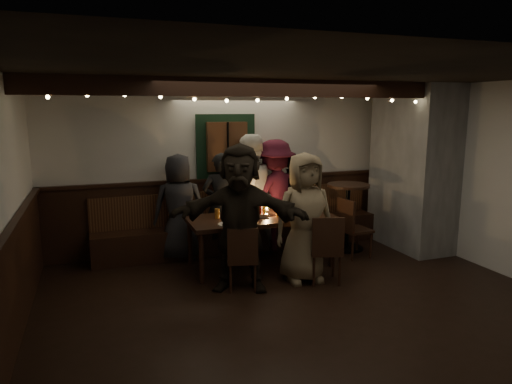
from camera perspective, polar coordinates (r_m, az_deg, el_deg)
name	(u,v)px	position (r m, az deg, el deg)	size (l,w,h in m)	color
room	(327,188)	(6.84, 8.93, 0.49)	(6.02, 5.01, 2.62)	black
dining_table	(261,221)	(6.47, 0.59, -3.62)	(2.05, 0.88, 0.89)	black
chair_near_left	(242,255)	(5.67, -1.72, -7.87)	(0.45, 0.45, 0.82)	black
chair_near_right	(326,246)	(5.92, 8.75, -6.69)	(0.50, 0.50, 0.90)	black
chair_end	(351,225)	(7.03, 11.79, -4.02)	(0.44, 0.44, 0.91)	black
high_top	(348,208)	(7.41, 11.37, -2.00)	(0.67, 0.67, 1.06)	black
person_a	(179,207)	(6.85, -9.56, -1.88)	(0.78, 0.51, 1.59)	#242529
person_b	(222,205)	(6.91, -4.31, -1.65)	(0.58, 0.38, 1.59)	black
person_c	(249,194)	(7.08, -0.92, -0.26)	(0.90, 0.70, 1.85)	silver
person_d	(275,195)	(7.24, 2.34, -0.40)	(1.14, 0.65, 1.76)	#441121
person_e	(293,201)	(7.40, 4.59, -1.11)	(0.89, 0.37, 1.53)	black
person_f	(240,218)	(5.61, -2.02, -3.24)	(1.70, 0.54, 1.83)	black
person_g	(304,218)	(5.94, 6.06, -3.22)	(0.83, 0.54, 1.69)	#8D7757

